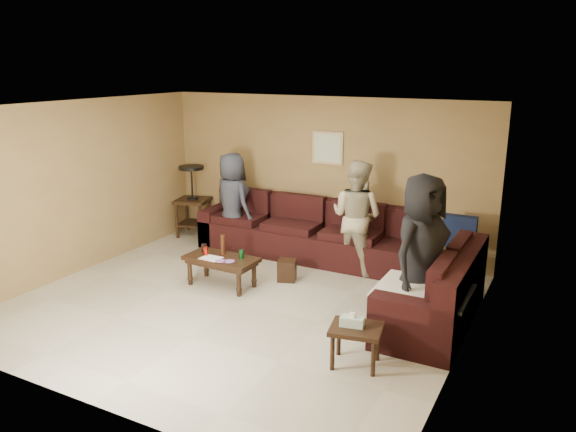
% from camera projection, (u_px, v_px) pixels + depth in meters
% --- Properties ---
extents(room, '(5.60, 5.50, 2.50)m').
position_uv_depth(room, '(237.00, 177.00, 6.79)').
color(room, '#ACA791').
rests_on(room, ground).
extents(sectional_sofa, '(4.65, 2.90, 0.97)m').
position_uv_depth(sectional_sofa, '(344.00, 255.00, 8.07)').
color(sectional_sofa, black).
rests_on(sectional_sofa, ground).
extents(coffee_table, '(1.02, 0.54, 0.70)m').
position_uv_depth(coffee_table, '(221.00, 261.00, 7.73)').
color(coffee_table, black).
rests_on(coffee_table, ground).
extents(end_table_left, '(0.67, 0.67, 1.26)m').
position_uv_depth(end_table_left, '(193.00, 200.00, 9.93)').
color(end_table_left, black).
rests_on(end_table_left, ground).
extents(side_table_right, '(0.59, 0.51, 0.57)m').
position_uv_depth(side_table_right, '(355.00, 331.00, 5.67)').
color(side_table_right, black).
rests_on(side_table_right, ground).
extents(waste_bin, '(0.32, 0.32, 0.30)m').
position_uv_depth(waste_bin, '(287.00, 270.00, 7.97)').
color(waste_bin, black).
rests_on(waste_bin, ground).
extents(wall_art, '(0.52, 0.04, 0.52)m').
position_uv_depth(wall_art, '(328.00, 148.00, 8.84)').
color(wall_art, tan).
rests_on(wall_art, ground).
extents(person_left, '(0.92, 0.76, 1.61)m').
position_uv_depth(person_left, '(233.00, 202.00, 9.18)').
color(person_left, '#2D313F').
rests_on(person_left, ground).
extents(person_middle, '(0.91, 0.76, 1.67)m').
position_uv_depth(person_middle, '(356.00, 217.00, 8.17)').
color(person_middle, tan).
rests_on(person_middle, ground).
extents(person_right, '(0.84, 1.03, 1.83)m').
position_uv_depth(person_right, '(421.00, 252.00, 6.39)').
color(person_right, black).
rests_on(person_right, ground).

